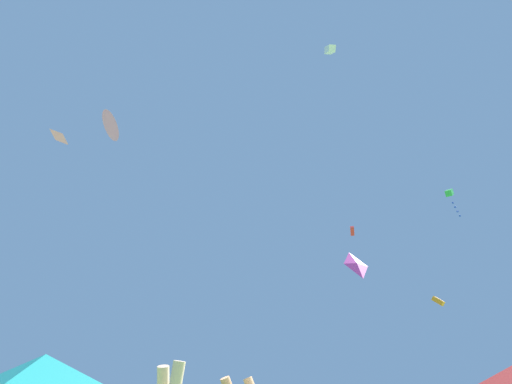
{
  "coord_description": "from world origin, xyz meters",
  "views": [
    {
      "loc": [
        -0.51,
        -6.37,
        1.66
      ],
      "look_at": [
        -0.01,
        12.59,
        11.23
      ],
      "focal_mm": 31.89,
      "sensor_mm": 36.0,
      "label": 1
    }
  ],
  "objects_px": {
    "canopy_tent_teal": "(43,372)",
    "kite_pink_delta": "(112,125)",
    "kite_white_box": "(330,50)",
    "kite_green_box": "(450,194)",
    "kite_pink_diamond": "(60,137)",
    "kite_red_box": "(352,231)",
    "kite_orange_box": "(438,301)",
    "kite_magenta_diamond": "(357,264)"
  },
  "relations": [
    {
      "from": "canopy_tent_teal",
      "to": "kite_green_box",
      "type": "height_order",
      "value": "kite_green_box"
    },
    {
      "from": "kite_magenta_diamond",
      "to": "kite_green_box",
      "type": "xyz_separation_m",
      "value": [
        9.26,
        9.75,
        8.1
      ]
    },
    {
      "from": "kite_red_box",
      "to": "kite_pink_diamond",
      "type": "distance_m",
      "value": 22.87
    },
    {
      "from": "kite_green_box",
      "to": "kite_pink_delta",
      "type": "relative_size",
      "value": 1.38
    },
    {
      "from": "canopy_tent_teal",
      "to": "kite_white_box",
      "type": "bearing_deg",
      "value": -13.7
    },
    {
      "from": "kite_pink_diamond",
      "to": "kite_green_box",
      "type": "bearing_deg",
      "value": 0.07
    },
    {
      "from": "kite_pink_delta",
      "to": "kite_pink_diamond",
      "type": "height_order",
      "value": "kite_pink_diamond"
    },
    {
      "from": "kite_red_box",
      "to": "kite_pink_diamond",
      "type": "relative_size",
      "value": 0.54
    },
    {
      "from": "kite_green_box",
      "to": "kite_orange_box",
      "type": "bearing_deg",
      "value": -133.83
    },
    {
      "from": "canopy_tent_teal",
      "to": "kite_red_box",
      "type": "height_order",
      "value": "kite_red_box"
    },
    {
      "from": "kite_pink_delta",
      "to": "kite_pink_diamond",
      "type": "distance_m",
      "value": 14.72
    },
    {
      "from": "canopy_tent_teal",
      "to": "kite_pink_diamond",
      "type": "relative_size",
      "value": 2.73
    },
    {
      "from": "kite_white_box",
      "to": "kite_pink_diamond",
      "type": "xyz_separation_m",
      "value": [
        -16.37,
        12.78,
        3.96
      ]
    },
    {
      "from": "kite_orange_box",
      "to": "kite_pink_diamond",
      "type": "xyz_separation_m",
      "value": [
        -22.81,
        3.93,
        12.21
      ]
    },
    {
      "from": "kite_magenta_diamond",
      "to": "kite_pink_delta",
      "type": "distance_m",
      "value": 11.54
    },
    {
      "from": "canopy_tent_teal",
      "to": "kite_red_box",
      "type": "xyz_separation_m",
      "value": [
        15.27,
        16.94,
        12.02
      ]
    },
    {
      "from": "kite_pink_diamond",
      "to": "kite_red_box",
      "type": "bearing_deg",
      "value": 17.17
    },
    {
      "from": "kite_red_box",
      "to": "kite_orange_box",
      "type": "relative_size",
      "value": 1.22
    },
    {
      "from": "canopy_tent_teal",
      "to": "kite_magenta_diamond",
      "type": "relative_size",
      "value": 3.71
    },
    {
      "from": "canopy_tent_teal",
      "to": "kite_green_box",
      "type": "relative_size",
      "value": 1.64
    },
    {
      "from": "kite_pink_diamond",
      "to": "kite_pink_delta",
      "type": "bearing_deg",
      "value": -56.12
    },
    {
      "from": "kite_green_box",
      "to": "kite_magenta_diamond",
      "type": "bearing_deg",
      "value": -133.51
    },
    {
      "from": "kite_pink_diamond",
      "to": "canopy_tent_teal",
      "type": "bearing_deg",
      "value": -58.87
    },
    {
      "from": "kite_white_box",
      "to": "kite_pink_delta",
      "type": "xyz_separation_m",
      "value": [
        -9.04,
        1.85,
        -2.63
      ]
    },
    {
      "from": "canopy_tent_teal",
      "to": "kite_pink_delta",
      "type": "relative_size",
      "value": 2.26
    },
    {
      "from": "canopy_tent_teal",
      "to": "kite_green_box",
      "type": "xyz_separation_m",
      "value": [
        20.4,
        10.33,
        12.1
      ]
    },
    {
      "from": "kite_red_box",
      "to": "kite_magenta_diamond",
      "type": "distance_m",
      "value": 18.67
    },
    {
      "from": "kite_red_box",
      "to": "kite_magenta_diamond",
      "type": "xyz_separation_m",
      "value": [
        -4.12,
        -16.35,
        -8.01
      ]
    },
    {
      "from": "kite_magenta_diamond",
      "to": "kite_orange_box",
      "type": "distance_m",
      "value": 7.95
    },
    {
      "from": "canopy_tent_teal",
      "to": "kite_white_box",
      "type": "distance_m",
      "value": 16.08
    },
    {
      "from": "kite_magenta_diamond",
      "to": "kite_white_box",
      "type": "relative_size",
      "value": 1.29
    },
    {
      "from": "kite_red_box",
      "to": "kite_pink_diamond",
      "type": "height_order",
      "value": "kite_pink_diamond"
    },
    {
      "from": "kite_green_box",
      "to": "kite_pink_delta",
      "type": "xyz_separation_m",
      "value": [
        -19.28,
        -10.96,
        -2.51
      ]
    },
    {
      "from": "canopy_tent_teal",
      "to": "kite_pink_diamond",
      "type": "height_order",
      "value": "kite_pink_diamond"
    },
    {
      "from": "kite_orange_box",
      "to": "kite_white_box",
      "type": "xyz_separation_m",
      "value": [
        -6.44,
        -8.85,
        8.26
      ]
    },
    {
      "from": "kite_green_box",
      "to": "kite_pink_diamond",
      "type": "height_order",
      "value": "kite_pink_diamond"
    },
    {
      "from": "kite_green_box",
      "to": "kite_pink_delta",
      "type": "distance_m",
      "value": 22.32
    },
    {
      "from": "kite_red_box",
      "to": "kite_orange_box",
      "type": "distance_m",
      "value": 13.35
    },
    {
      "from": "kite_green_box",
      "to": "kite_pink_diamond",
      "type": "xyz_separation_m",
      "value": [
        -26.62,
        -0.03,
        4.08
      ]
    },
    {
      "from": "kite_magenta_diamond",
      "to": "kite_green_box",
      "type": "bearing_deg",
      "value": 46.49
    },
    {
      "from": "kite_white_box",
      "to": "kite_green_box",
      "type": "bearing_deg",
      "value": 51.34
    },
    {
      "from": "kite_orange_box",
      "to": "kite_white_box",
      "type": "height_order",
      "value": "kite_white_box"
    }
  ]
}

